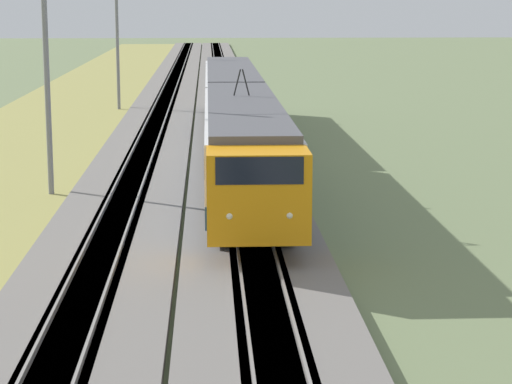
# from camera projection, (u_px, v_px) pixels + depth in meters

# --- Properties ---
(ballast_main) EXTENTS (240.00, 4.40, 0.30)m
(ballast_main) POSITION_uv_depth(u_px,v_px,m) (148.00, 144.00, 52.46)
(ballast_main) COLOR slate
(ballast_main) RESTS_ON ground
(ballast_adjacent) EXTENTS (240.00, 4.40, 0.30)m
(ballast_adjacent) POSITION_uv_depth(u_px,v_px,m) (234.00, 143.00, 52.68)
(ballast_adjacent) COLOR slate
(ballast_adjacent) RESTS_ON ground
(track_main) EXTENTS (240.00, 1.57, 0.45)m
(track_main) POSITION_uv_depth(u_px,v_px,m) (148.00, 144.00, 52.46)
(track_main) COLOR #4C4238
(track_main) RESTS_ON ground
(track_adjacent) EXTENTS (240.00, 1.57, 0.45)m
(track_adjacent) POSITION_uv_depth(u_px,v_px,m) (234.00, 143.00, 52.68)
(track_adjacent) COLOR #4C4238
(track_adjacent) RESTS_ON ground
(grass_verge) EXTENTS (240.00, 9.81, 0.12)m
(grass_verge) POSITION_uv_depth(u_px,v_px,m) (23.00, 147.00, 52.17)
(grass_verge) COLOR #99934C
(grass_verge) RESTS_ON ground
(passenger_train) EXTENTS (42.12, 3.01, 4.86)m
(passenger_train) POSITION_uv_depth(u_px,v_px,m) (237.00, 113.00, 47.87)
(passenger_train) COLOR orange
(passenger_train) RESTS_ON ground
(catenary_mast_mid) EXTENTS (0.22, 2.56, 9.64)m
(catenary_mast_mid) POSITION_uv_depth(u_px,v_px,m) (48.00, 70.00, 38.30)
(catenary_mast_mid) COLOR slate
(catenary_mast_mid) RESTS_ON ground
(catenary_mast_far) EXTENTS (0.22, 2.56, 9.50)m
(catenary_mast_far) POSITION_uv_depth(u_px,v_px,m) (118.00, 40.00, 68.53)
(catenary_mast_far) COLOR slate
(catenary_mast_far) RESTS_ON ground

